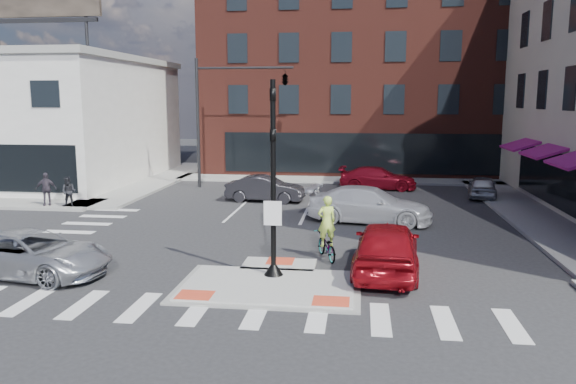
# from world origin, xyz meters

# --- Properties ---
(ground) EXTENTS (120.00, 120.00, 0.00)m
(ground) POSITION_xyz_m (0.00, 0.00, 0.00)
(ground) COLOR #28282B
(ground) RESTS_ON ground
(refuge_island) EXTENTS (5.40, 4.65, 0.13)m
(refuge_island) POSITION_xyz_m (0.00, -0.26, 0.05)
(refuge_island) COLOR gray
(refuge_island) RESTS_ON ground
(sidewalk_nw) EXTENTS (23.50, 20.50, 0.15)m
(sidewalk_nw) POSITION_xyz_m (-16.76, 15.29, 0.08)
(sidewalk_nw) COLOR gray
(sidewalk_nw) RESTS_ON ground
(sidewalk_e) EXTENTS (3.00, 24.00, 0.15)m
(sidewalk_e) POSITION_xyz_m (10.80, 10.00, 0.07)
(sidewalk_e) COLOR gray
(sidewalk_e) RESTS_ON ground
(sidewalk_n) EXTENTS (26.00, 3.00, 0.15)m
(sidewalk_n) POSITION_xyz_m (3.00, 22.00, 0.07)
(sidewalk_n) COLOR gray
(sidewalk_n) RESTS_ON ground
(building_nw) EXTENTS (20.40, 16.40, 14.40)m
(building_nw) POSITION_xyz_m (-21.98, 19.98, 4.23)
(building_nw) COLOR silver
(building_nw) RESTS_ON ground
(building_n) EXTENTS (24.40, 18.40, 15.50)m
(building_n) POSITION_xyz_m (3.00, 31.99, 7.80)
(building_n) COLOR #54211A
(building_n) RESTS_ON ground
(building_far_left) EXTENTS (10.00, 12.00, 10.00)m
(building_far_left) POSITION_xyz_m (-4.00, 52.00, 5.00)
(building_far_left) COLOR slate
(building_far_left) RESTS_ON ground
(building_far_right) EXTENTS (12.00, 12.00, 12.00)m
(building_far_right) POSITION_xyz_m (9.00, 54.00, 6.00)
(building_far_right) COLOR brown
(building_far_right) RESTS_ON ground
(signal_pole) EXTENTS (0.60, 0.60, 5.98)m
(signal_pole) POSITION_xyz_m (0.00, 0.40, 2.36)
(signal_pole) COLOR black
(signal_pole) RESTS_ON refuge_island
(mast_arm_signal) EXTENTS (6.10, 2.24, 8.00)m
(mast_arm_signal) POSITION_xyz_m (-3.47, 18.00, 6.21)
(mast_arm_signal) COLOR black
(mast_arm_signal) RESTS_ON ground
(silver_suv) EXTENTS (5.39, 3.07, 1.42)m
(silver_suv) POSITION_xyz_m (-7.62, -0.29, 0.71)
(silver_suv) COLOR silver
(silver_suv) RESTS_ON ground
(red_sedan) EXTENTS (2.39, 5.18, 1.72)m
(red_sedan) POSITION_xyz_m (3.50, 1.42, 0.86)
(red_sedan) COLOR maroon
(red_sedan) RESTS_ON ground
(white_pickup) EXTENTS (5.86, 3.12, 1.62)m
(white_pickup) POSITION_xyz_m (3.07, 8.90, 0.81)
(white_pickup) COLOR white
(white_pickup) RESTS_ON ground
(bg_car_dark) EXTENTS (4.34, 1.78, 1.40)m
(bg_car_dark) POSITION_xyz_m (-2.50, 13.55, 0.70)
(bg_car_dark) COLOR #27262B
(bg_car_dark) RESTS_ON ground
(bg_car_silver) EXTENTS (2.10, 3.92, 1.27)m
(bg_car_silver) POSITION_xyz_m (9.50, 16.23, 0.63)
(bg_car_silver) COLOR #B2B4BA
(bg_car_silver) RESTS_ON ground
(bg_car_red) EXTENTS (4.88, 2.32, 1.37)m
(bg_car_red) POSITION_xyz_m (3.71, 18.64, 0.69)
(bg_car_red) COLOR maroon
(bg_car_red) RESTS_ON ground
(cyclist) EXTENTS (1.23, 1.88, 2.23)m
(cyclist) POSITION_xyz_m (1.50, 2.80, 0.75)
(cyclist) COLOR #3F3F44
(cyclist) RESTS_ON ground
(pedestrian_a) EXTENTS (0.78, 0.63, 1.51)m
(pedestrian_a) POSITION_xyz_m (-12.00, 10.10, 0.90)
(pedestrian_a) COLOR black
(pedestrian_a) RESTS_ON sidewalk_nw
(pedestrian_b) EXTENTS (1.07, 0.78, 1.69)m
(pedestrian_b) POSITION_xyz_m (-13.28, 10.19, 0.99)
(pedestrian_b) COLOR #38313C
(pedestrian_b) RESTS_ON sidewalk_nw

